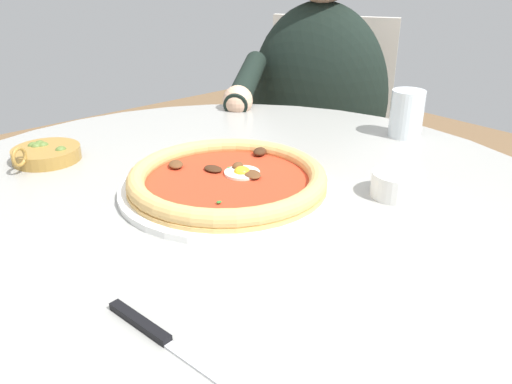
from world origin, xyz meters
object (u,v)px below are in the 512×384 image
at_px(ramekin_capers, 398,183).
at_px(cafe_chair_diner, 323,141).
at_px(diner_person, 314,164).
at_px(pizza_on_plate, 228,181).
at_px(olive_pan, 46,154).
at_px(steak_knife, 159,336).
at_px(water_glass, 406,117).
at_px(dining_table, 230,283).

distance_m(ramekin_capers, cafe_chair_diner, 0.91).
bearing_deg(diner_person, pizza_on_plate, 32.32).
bearing_deg(olive_pan, steak_knife, 79.63).
relative_size(olive_pan, cafe_chair_diner, 0.14).
xyz_separation_m(olive_pan, diner_person, (-0.79, -0.09, -0.25)).
bearing_deg(steak_knife, diner_person, -145.05).
relative_size(pizza_on_plate, cafe_chair_diner, 0.36).
bearing_deg(olive_pan, water_glass, 150.28).
distance_m(pizza_on_plate, diner_person, 0.79).
bearing_deg(ramekin_capers, cafe_chair_diner, -131.44).
xyz_separation_m(pizza_on_plate, ramekin_capers, (-0.18, 0.18, 0.00)).
relative_size(dining_table, pizza_on_plate, 3.21).
height_order(olive_pan, cafe_chair_diner, cafe_chair_diner).
distance_m(olive_pan, diner_person, 0.83).
bearing_deg(steak_knife, dining_table, -139.97).
bearing_deg(olive_pan, diner_person, -173.56).
relative_size(olive_pan, diner_person, 0.11).
bearing_deg(water_glass, steak_knife, 16.20).
bearing_deg(diner_person, cafe_chair_diner, -147.92).
xyz_separation_m(ramekin_capers, cafe_chair_diner, (-0.58, -0.66, -0.24)).
bearing_deg(diner_person, olive_pan, 6.44).
xyz_separation_m(water_glass, diner_person, (-0.21, -0.42, -0.28)).
bearing_deg(cafe_chair_diner, pizza_on_plate, 32.28).
relative_size(water_glass, diner_person, 0.08).
bearing_deg(pizza_on_plate, dining_table, 52.44).
bearing_deg(cafe_chair_diner, steak_knife, 34.59).
distance_m(diner_person, cafe_chair_diner, 0.16).
height_order(diner_person, cafe_chair_diner, diner_person).
bearing_deg(dining_table, steak_knife, 40.03).
distance_m(dining_table, steak_knife, 0.35).
distance_m(steak_knife, cafe_chair_diner, 1.26).
height_order(water_glass, olive_pan, water_glass).
distance_m(steak_knife, ramekin_capers, 0.44).
xyz_separation_m(water_glass, cafe_chair_diner, (-0.34, -0.50, -0.26)).
distance_m(pizza_on_plate, water_glass, 0.43).
height_order(dining_table, steak_knife, steak_knife).
height_order(pizza_on_plate, ramekin_capers, same).
distance_m(water_glass, ramekin_capers, 0.29).
distance_m(olive_pan, cafe_chair_diner, 0.97).
xyz_separation_m(ramekin_capers, diner_person, (-0.45, -0.58, -0.26)).
bearing_deg(dining_table, cafe_chair_diner, -147.27).
distance_m(dining_table, water_glass, 0.48).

